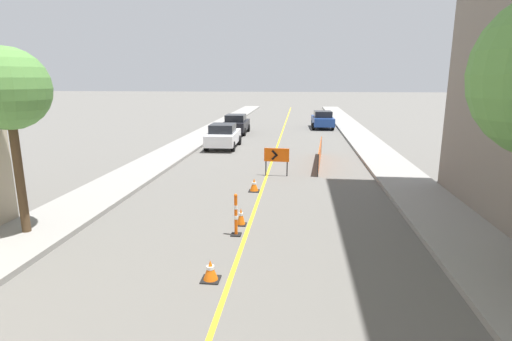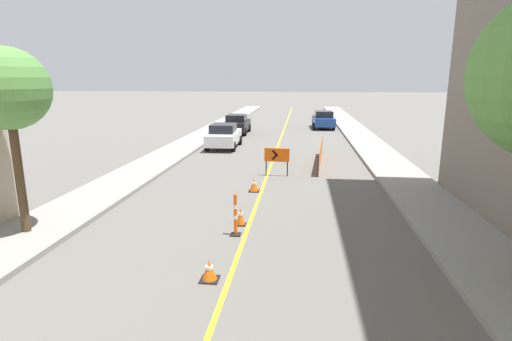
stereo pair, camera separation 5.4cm
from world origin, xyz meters
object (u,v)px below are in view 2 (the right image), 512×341
object	(u,v)px
arrow_barricade_primary	(277,156)
parked_car_curb_mid	(237,124)
parked_car_curb_far	(323,120)
parked_car_curb_near	(224,136)
traffic_cone_farthest	(254,185)
street_tree_left_near	(8,90)
delineator_post_rear	(235,217)
traffic_cone_fourth	(209,270)
traffic_cone_fifth	(241,217)

from	to	relation	value
arrow_barricade_primary	parked_car_curb_mid	distance (m)	15.07
parked_car_curb_far	parked_car_curb_near	bearing A→B (deg)	-123.82
parked_car_curb_near	parked_car_curb_far	size ratio (longest dim) A/B	0.99
traffic_cone_farthest	street_tree_left_near	world-z (taller)	street_tree_left_near
traffic_cone_farthest	arrow_barricade_primary	size ratio (longest dim) A/B	0.40
traffic_cone_farthest	delineator_post_rear	xyz separation A→B (m)	(0.01, -4.69, 0.29)
traffic_cone_fourth	parked_car_curb_far	size ratio (longest dim) A/B	0.11
traffic_cone_farthest	delineator_post_rear	size ratio (longest dim) A/B	0.42
traffic_cone_fifth	parked_car_curb_mid	bearing A→B (deg)	99.47
parked_car_curb_mid	street_tree_left_near	bearing A→B (deg)	-96.97
street_tree_left_near	traffic_cone_fifth	bearing A→B (deg)	15.02
traffic_cone_fourth	street_tree_left_near	bearing A→B (deg)	161.64
delineator_post_rear	arrow_barricade_primary	xyz separation A→B (m)	(0.73, 7.42, 0.40)
arrow_barricade_primary	parked_car_curb_mid	bearing A→B (deg)	110.76
delineator_post_rear	street_tree_left_near	size ratio (longest dim) A/B	0.24
parked_car_curb_mid	parked_car_curb_far	size ratio (longest dim) A/B	0.99
delineator_post_rear	parked_car_curb_mid	size ratio (longest dim) A/B	0.29
parked_car_curb_far	street_tree_left_near	xyz separation A→B (m)	(-9.82, -27.13, 3.36)
traffic_cone_fifth	traffic_cone_farthest	world-z (taller)	traffic_cone_fifth
arrow_barricade_primary	street_tree_left_near	size ratio (longest dim) A/B	0.26
parked_car_curb_near	traffic_cone_fifth	bearing A→B (deg)	-78.51
parked_car_curb_mid	parked_car_curb_far	xyz separation A→B (m)	(7.32, 4.47, 0.00)
traffic_cone_fifth	parked_car_curb_near	bearing A→B (deg)	103.01
traffic_cone_fifth	traffic_cone_farthest	size ratio (longest dim) A/B	1.04
traffic_cone_farthest	street_tree_left_near	size ratio (longest dim) A/B	0.10
traffic_cone_farthest	parked_car_curb_near	xyz separation A→B (m)	(-3.20, 10.16, 0.54)
arrow_barricade_primary	parked_car_curb_near	distance (m)	8.41
traffic_cone_fifth	delineator_post_rear	xyz separation A→B (m)	(-0.02, -0.84, 0.27)
delineator_post_rear	parked_car_curb_mid	xyz separation A→B (m)	(-3.49, 21.89, 0.25)
arrow_barricade_primary	parked_car_curb_far	bearing A→B (deg)	85.21
traffic_cone_farthest	delineator_post_rear	world-z (taller)	delineator_post_rear
parked_car_curb_mid	delineator_post_rear	bearing A→B (deg)	-81.62
traffic_cone_farthest	parked_car_curb_far	world-z (taller)	parked_car_curb_far
parked_car_curb_near	parked_car_curb_far	world-z (taller)	same
delineator_post_rear	parked_car_curb_near	world-z (taller)	parked_car_curb_near
parked_car_curb_near	parked_car_curb_mid	size ratio (longest dim) A/B	1.01
traffic_cone_fifth	street_tree_left_near	bearing A→B (deg)	-164.98
traffic_cone_fourth	street_tree_left_near	world-z (taller)	street_tree_left_near
traffic_cone_farthest	parked_car_curb_mid	size ratio (longest dim) A/B	0.12
traffic_cone_farthest	delineator_post_rear	bearing A→B (deg)	-89.89
parked_car_curb_mid	arrow_barricade_primary	bearing A→B (deg)	-74.42
delineator_post_rear	parked_car_curb_far	xyz separation A→B (m)	(3.83, 26.36, 0.25)
traffic_cone_fifth	street_tree_left_near	world-z (taller)	street_tree_left_near
traffic_cone_fifth	parked_car_curb_near	world-z (taller)	parked_car_curb_near
delineator_post_rear	traffic_cone_fifth	bearing A→B (deg)	88.55
traffic_cone_fifth	arrow_barricade_primary	size ratio (longest dim) A/B	0.42
traffic_cone_fourth	parked_car_curb_far	world-z (taller)	parked_car_curb_far
traffic_cone_fourth	arrow_barricade_primary	xyz separation A→B (m)	(0.88, 10.13, 0.71)
traffic_cone_fifth	parked_car_curb_mid	world-z (taller)	parked_car_curb_mid
traffic_cone_fifth	traffic_cone_farthest	bearing A→B (deg)	90.45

